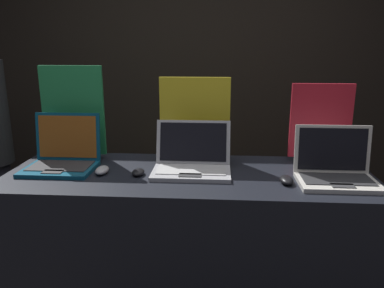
{
  "coord_description": "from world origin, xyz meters",
  "views": [
    {
      "loc": [
        0.14,
        -1.44,
        1.58
      ],
      "look_at": [
        0.02,
        0.32,
        1.11
      ],
      "focal_mm": 35.0,
      "sensor_mm": 36.0,
      "label": 1
    }
  ],
  "objects_px": {
    "promo_stand_middle": "(195,121)",
    "mouse_back": "(287,180)",
    "promo_stand_front": "(73,115)",
    "promo_stand_back": "(320,125)",
    "laptop_middle": "(192,160)",
    "mouse_middle": "(138,172)",
    "laptop_back": "(335,169)",
    "mouse_front": "(102,170)",
    "laptop_front": "(63,156)"
  },
  "relations": [
    {
      "from": "promo_stand_front",
      "to": "promo_stand_middle",
      "type": "relative_size",
      "value": 1.13
    },
    {
      "from": "laptop_front",
      "to": "promo_stand_front",
      "type": "distance_m",
      "value": 0.26
    },
    {
      "from": "promo_stand_middle",
      "to": "mouse_back",
      "type": "distance_m",
      "value": 0.61
    },
    {
      "from": "laptop_middle",
      "to": "promo_stand_middle",
      "type": "height_order",
      "value": "promo_stand_middle"
    },
    {
      "from": "laptop_front",
      "to": "laptop_middle",
      "type": "relative_size",
      "value": 0.9
    },
    {
      "from": "mouse_middle",
      "to": "promo_stand_back",
      "type": "xyz_separation_m",
      "value": [
        0.94,
        0.3,
        0.19
      ]
    },
    {
      "from": "promo_stand_front",
      "to": "promo_stand_back",
      "type": "distance_m",
      "value": 1.35
    },
    {
      "from": "laptop_back",
      "to": "promo_stand_back",
      "type": "height_order",
      "value": "promo_stand_back"
    },
    {
      "from": "mouse_middle",
      "to": "mouse_front",
      "type": "bearing_deg",
      "value": 177.08
    },
    {
      "from": "mouse_middle",
      "to": "promo_stand_back",
      "type": "distance_m",
      "value": 1.0
    },
    {
      "from": "laptop_front",
      "to": "promo_stand_front",
      "type": "bearing_deg",
      "value": 90.0
    },
    {
      "from": "mouse_middle",
      "to": "promo_stand_middle",
      "type": "relative_size",
      "value": 0.2
    },
    {
      "from": "mouse_middle",
      "to": "promo_stand_middle",
      "type": "bearing_deg",
      "value": 49.04
    },
    {
      "from": "promo_stand_front",
      "to": "laptop_middle",
      "type": "bearing_deg",
      "value": -16.14
    },
    {
      "from": "mouse_front",
      "to": "promo_stand_front",
      "type": "xyz_separation_m",
      "value": [
        -0.23,
        0.26,
        0.23
      ]
    },
    {
      "from": "promo_stand_middle",
      "to": "mouse_back",
      "type": "bearing_deg",
      "value": -39.0
    },
    {
      "from": "mouse_middle",
      "to": "laptop_back",
      "type": "height_order",
      "value": "laptop_back"
    },
    {
      "from": "laptop_back",
      "to": "mouse_back",
      "type": "relative_size",
      "value": 3.33
    },
    {
      "from": "promo_stand_front",
      "to": "promo_stand_middle",
      "type": "distance_m",
      "value": 0.67
    },
    {
      "from": "laptop_front",
      "to": "mouse_front",
      "type": "relative_size",
      "value": 3.14
    },
    {
      "from": "promo_stand_front",
      "to": "mouse_middle",
      "type": "height_order",
      "value": "promo_stand_front"
    },
    {
      "from": "promo_stand_front",
      "to": "laptop_middle",
      "type": "height_order",
      "value": "promo_stand_front"
    },
    {
      "from": "mouse_back",
      "to": "promo_stand_back",
      "type": "distance_m",
      "value": 0.47
    },
    {
      "from": "laptop_back",
      "to": "laptop_front",
      "type": "bearing_deg",
      "value": 175.46
    },
    {
      "from": "mouse_middle",
      "to": "promo_stand_back",
      "type": "relative_size",
      "value": 0.21
    },
    {
      "from": "mouse_middle",
      "to": "laptop_middle",
      "type": "bearing_deg",
      "value": 16.86
    },
    {
      "from": "promo_stand_back",
      "to": "mouse_back",
      "type": "bearing_deg",
      "value": -122.45
    },
    {
      "from": "laptop_front",
      "to": "promo_stand_back",
      "type": "distance_m",
      "value": 1.37
    },
    {
      "from": "promo_stand_middle",
      "to": "promo_stand_back",
      "type": "relative_size",
      "value": 1.07
    },
    {
      "from": "promo_stand_back",
      "to": "laptop_middle",
      "type": "bearing_deg",
      "value": -162.12
    },
    {
      "from": "promo_stand_front",
      "to": "promo_stand_back",
      "type": "xyz_separation_m",
      "value": [
        1.35,
        0.02,
        -0.04
      ]
    },
    {
      "from": "laptop_front",
      "to": "promo_stand_middle",
      "type": "bearing_deg",
      "value": 17.42
    },
    {
      "from": "laptop_middle",
      "to": "promo_stand_middle",
      "type": "distance_m",
      "value": 0.27
    },
    {
      "from": "promo_stand_middle",
      "to": "laptop_back",
      "type": "distance_m",
      "value": 0.76
    },
    {
      "from": "mouse_front",
      "to": "promo_stand_front",
      "type": "distance_m",
      "value": 0.42
    },
    {
      "from": "laptop_front",
      "to": "mouse_middle",
      "type": "height_order",
      "value": "laptop_front"
    },
    {
      "from": "mouse_front",
      "to": "promo_stand_middle",
      "type": "bearing_deg",
      "value": 33.15
    },
    {
      "from": "laptop_back",
      "to": "mouse_back",
      "type": "height_order",
      "value": "laptop_back"
    },
    {
      "from": "laptop_middle",
      "to": "laptop_back",
      "type": "height_order",
      "value": "laptop_back"
    },
    {
      "from": "promo_stand_front",
      "to": "promo_stand_middle",
      "type": "xyz_separation_m",
      "value": [
        0.67,
        0.03,
        -0.03
      ]
    },
    {
      "from": "laptop_back",
      "to": "laptop_middle",
      "type": "bearing_deg",
      "value": 171.8
    },
    {
      "from": "laptop_front",
      "to": "promo_stand_middle",
      "type": "relative_size",
      "value": 0.76
    },
    {
      "from": "laptop_middle",
      "to": "promo_stand_back",
      "type": "bearing_deg",
      "value": 17.88
    },
    {
      "from": "mouse_front",
      "to": "promo_stand_front",
      "type": "relative_size",
      "value": 0.21
    },
    {
      "from": "laptop_front",
      "to": "mouse_middle",
      "type": "bearing_deg",
      "value": -12.06
    },
    {
      "from": "promo_stand_middle",
      "to": "promo_stand_back",
      "type": "xyz_separation_m",
      "value": [
        0.68,
        -0.0,
        -0.01
      ]
    },
    {
      "from": "promo_stand_back",
      "to": "laptop_front",
      "type": "bearing_deg",
      "value": -171.18
    },
    {
      "from": "mouse_back",
      "to": "promo_stand_middle",
      "type": "bearing_deg",
      "value": 141.0
    },
    {
      "from": "laptop_front",
      "to": "promo_stand_back",
      "type": "height_order",
      "value": "promo_stand_back"
    },
    {
      "from": "promo_stand_front",
      "to": "mouse_middle",
      "type": "relative_size",
      "value": 5.66
    }
  ]
}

